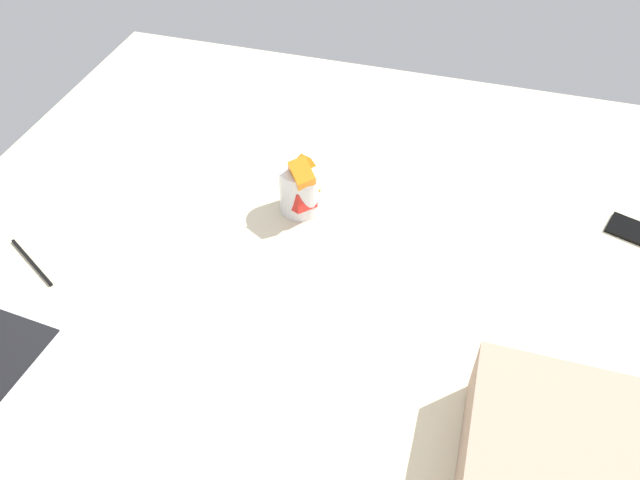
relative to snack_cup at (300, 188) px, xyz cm
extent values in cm
cube|color=beige|center=(-14.13, 4.95, -15.16)|extent=(180.00, 140.00, 18.00)
cylinder|color=silver|center=(0.17, -0.24, -0.66)|extent=(9.00, 9.00, 11.00)
cube|color=orange|center=(0.52, 0.05, -3.09)|extent=(5.98, 5.55, 4.69)
cube|color=red|center=(-0.71, 1.70, -1.35)|extent=(7.14, 7.74, 6.08)
cube|color=orange|center=(-0.36, -0.52, 0.39)|extent=(8.59, 7.56, 7.38)
cube|color=yellow|center=(0.45, 0.85, 2.14)|extent=(5.95, 5.31, 5.08)
cube|color=orange|center=(-0.40, -1.52, 3.88)|extent=(6.62, 6.27, 6.31)
cube|color=orange|center=(-1.02, 1.87, 5.62)|extent=(6.91, 7.53, 5.92)
cube|color=black|center=(47.46, 30.88, -5.86)|extent=(15.05, 8.97, 0.60)
camera|label=1|loc=(-32.56, 96.60, 86.03)|focal=34.84mm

